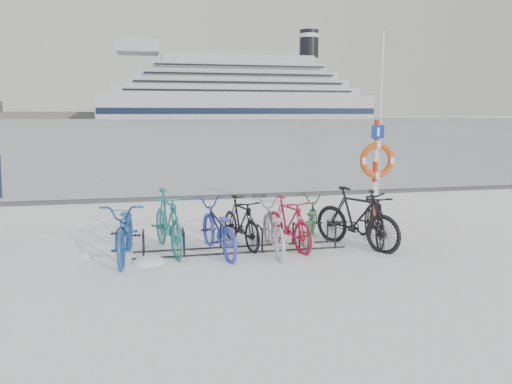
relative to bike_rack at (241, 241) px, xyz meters
The scene contains 16 objects.
ground 0.18m from the bike_rack, ahead, with size 900.00×900.00×0.00m, color white.
ice_sheet 155.00m from the bike_rack, 90.00° to the left, with size 400.00×298.00×0.02m, color #9EA9B2.
quay_edge 5.90m from the bike_rack, 90.00° to the left, with size 400.00×0.25×0.10m, color #3F3F42.
bike_rack is the anchor object (origin of this frame).
lifebuoy_station 4.15m from the bike_rack, 26.38° to the left, with size 0.85×0.23×4.40m.
cruise_ferry 236.64m from the bike_rack, 80.39° to the left, with size 130.59×24.65×42.91m.
bike_0 2.13m from the bike_rack, behind, with size 0.72×2.07×1.09m, color navy.
bike_1 1.42m from the bike_rack, behind, with size 0.56×1.99×1.19m, color #1F7472.
bike_2 0.56m from the bike_rack, behind, with size 0.68×1.96×1.03m, color #323CAC.
bike_3 0.48m from the bike_rack, 80.44° to the left, with size 0.47×1.67×1.01m, color black.
bike_4 0.67m from the bike_rack, 18.28° to the right, with size 0.66×1.90×1.00m, color #B1B4BA.
bike_5 0.99m from the bike_rack, ahead, with size 0.48×1.71×1.03m, color #AF1638.
bike_6 1.55m from the bike_rack, 12.95° to the left, with size 0.63×1.82×0.95m, color #316437.
bike_7 2.28m from the bike_rack, ahead, with size 0.56×1.98×1.19m, color black.
bike_8 2.71m from the bike_rack, ahead, with size 0.51×1.79×1.08m, color black.
snow_drifts 0.31m from the bike_rack, behind, with size 6.01×1.47×0.20m.
Camera 1 is at (-1.60, -9.01, 2.56)m, focal length 35.00 mm.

